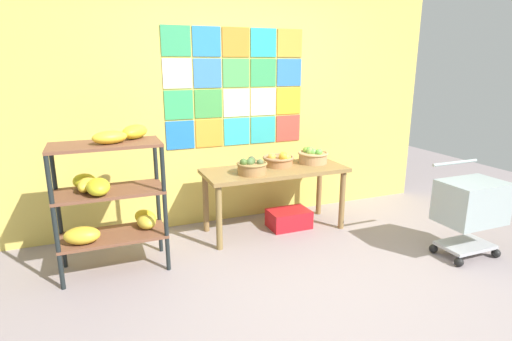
{
  "coord_description": "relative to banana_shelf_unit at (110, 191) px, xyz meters",
  "views": [
    {
      "loc": [
        -1.47,
        -2.33,
        1.71
      ],
      "look_at": [
        -0.12,
        0.99,
        0.76
      ],
      "focal_mm": 28.46,
      "sensor_mm": 36.0,
      "label": 1
    }
  ],
  "objects": [
    {
      "name": "shopping_cart",
      "position": [
        2.99,
        -0.94,
        -0.21
      ],
      "size": [
        0.55,
        0.43,
        0.84
      ],
      "rotation": [
        0.0,
        0.0,
        -0.11
      ],
      "color": "black",
      "rests_on": "ground"
    },
    {
      "name": "produce_crate_under_table",
      "position": [
        1.78,
        0.26,
        -0.6
      ],
      "size": [
        0.43,
        0.3,
        0.19
      ],
      "primitive_type": "cube",
      "color": "red",
      "rests_on": "ground"
    },
    {
      "name": "fruit_basket_left",
      "position": [
        1.32,
        0.15,
        0.04
      ],
      "size": [
        0.3,
        0.3,
        0.16
      ],
      "color": "#9E7242",
      "rests_on": "display_table"
    },
    {
      "name": "display_table",
      "position": [
        1.61,
        0.25,
        -0.12
      ],
      "size": [
        1.47,
        0.59,
        0.67
      ],
      "color": "olive",
      "rests_on": "ground"
    },
    {
      "name": "back_wall_with_art",
      "position": [
        1.39,
        0.77,
        0.7
      ],
      "size": [
        4.78,
        0.07,
        2.79
      ],
      "color": "#D8BF53",
      "rests_on": "ground"
    },
    {
      "name": "banana_shelf_unit",
      "position": [
        0.0,
        0.0,
        0.0
      ],
      "size": [
        0.86,
        0.53,
        1.21
      ],
      "color": "black",
      "rests_on": "ground"
    },
    {
      "name": "fruit_basket_back_right",
      "position": [
        1.7,
        0.35,
        0.03
      ],
      "size": [
        0.33,
        0.33,
        0.16
      ],
      "color": "#A36E42",
      "rests_on": "display_table"
    },
    {
      "name": "fruit_basket_right",
      "position": [
        2.09,
        0.33,
        0.05
      ],
      "size": [
        0.33,
        0.33,
        0.17
      ],
      "color": "tan",
      "rests_on": "display_table"
    },
    {
      "name": "ground",
      "position": [
        1.39,
        -1.06,
        -0.7
      ],
      "size": [
        9.6,
        9.6,
        0.0
      ],
      "primitive_type": "plane",
      "color": "gray"
    }
  ]
}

